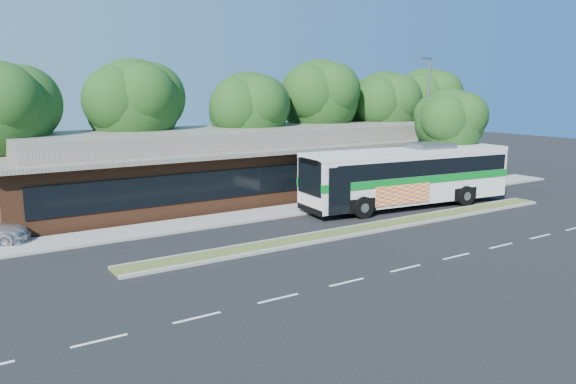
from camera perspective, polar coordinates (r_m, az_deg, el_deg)
name	(u,v)px	position (r m, az deg, el deg)	size (l,w,h in m)	color
ground	(378,232)	(28.53, 9.08, -4.01)	(120.00, 120.00, 0.00)	black
median_strip	(370,228)	(28.95, 8.29, -3.62)	(26.00, 1.10, 0.15)	#475223
sidewalk	(305,208)	(33.40, 1.73, -1.65)	(44.00, 2.60, 0.12)	gray
plaza_building	(250,162)	(38.58, -3.84, 3.08)	(33.20, 11.20, 4.45)	#572E1B
lamp_post	(427,122)	(38.70, 13.93, 6.95)	(0.93, 0.18, 9.07)	slate
tree_bg_a	(6,110)	(35.82, -26.74, 7.44)	(6.47, 5.80, 8.63)	black
tree_bg_b	(139,103)	(38.52, -14.93, 8.74)	(6.69, 6.00, 9.00)	black
tree_bg_c	(252,109)	(40.84, -3.65, 8.37)	(6.24, 5.60, 8.26)	black
tree_bg_d	(323,97)	(45.51, 3.55, 9.63)	(6.91, 6.20, 9.37)	black
tree_bg_e	(387,105)	(48.57, 10.01, 8.74)	(6.47, 5.80, 8.50)	black
tree_bg_f	(428,100)	(53.52, 14.06, 9.07)	(6.69, 6.00, 8.92)	black
transit_bus	(408,172)	(34.56, 12.12, 2.00)	(13.78, 4.31, 3.81)	silver
sidewalk_tree	(452,121)	(39.59, 16.28, 6.92)	(5.10, 4.57, 7.09)	black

